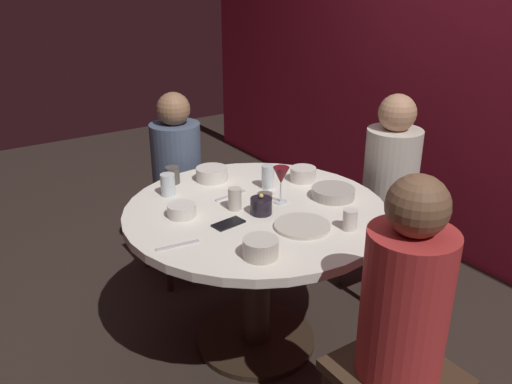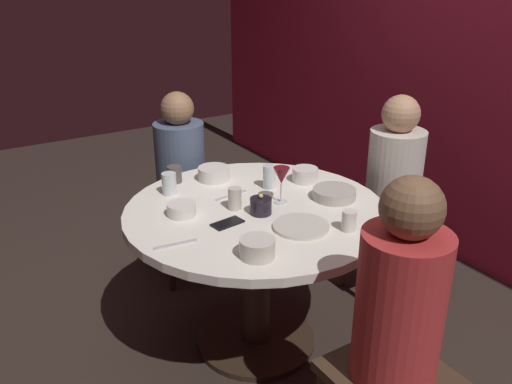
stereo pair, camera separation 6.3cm
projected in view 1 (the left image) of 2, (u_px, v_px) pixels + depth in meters
The scene contains 22 objects.
ground_plane at pixel (256, 341), 2.76m from camera, with size 8.00×8.00×0.00m, color #2D231E.
back_wall at pixel (492, 56), 3.08m from camera, with size 6.00×0.10×2.60m, color maroon.
dining_table at pixel (256, 242), 2.54m from camera, with size 1.21×1.21×0.76m.
seated_diner_left at pixel (177, 166), 3.13m from camera, with size 0.40×0.40×1.14m.
seated_diner_back at pixel (391, 175), 2.93m from camera, with size 0.40×0.40×1.17m.
seated_diner_right at pixel (405, 306), 1.78m from camera, with size 0.40×0.40×1.21m.
candle_holder at pixel (261, 206), 2.40m from camera, with size 0.10×0.10×0.10m.
wine_glass at pixel (281, 177), 2.47m from camera, with size 0.08×0.08×0.18m.
dinner_plate at pixel (302, 226), 2.28m from camera, with size 0.24×0.24×0.01m, color beige.
cell_phone at pixel (228, 224), 2.31m from camera, with size 0.07×0.14×0.01m, color black.
bowl_serving_large at pixel (182, 210), 2.38m from camera, with size 0.13×0.13×0.06m, color silver.
bowl_salad_center at pixel (303, 174), 2.76m from camera, with size 0.13×0.13×0.07m, color silver.
bowl_small_white at pixel (212, 174), 2.77m from camera, with size 0.16×0.16×0.07m, color silver.
bowl_sauce_side at pixel (333, 193), 2.57m from camera, with size 0.21×0.21×0.05m, color #B2ADA3.
bowl_rice_portion at pixel (261, 248), 2.04m from camera, with size 0.14×0.14×0.07m, color beige.
cup_near_candle at pixel (168, 185), 2.58m from camera, with size 0.07×0.07×0.11m, color silver.
cup_by_left_diner at pixel (235, 199), 2.43m from camera, with size 0.06×0.06×0.10m, color beige.
cup_by_right_diner at pixel (268, 177), 2.67m from camera, with size 0.06×0.06×0.12m, color silver.
cup_center_front at pixel (350, 220), 2.25m from camera, with size 0.06×0.06×0.09m, color silver.
cup_far_edge at pixel (172, 175), 2.73m from camera, with size 0.07×0.07×0.09m, color #4C4742.
fork_near_plate at pixel (178, 245), 2.13m from camera, with size 0.02×0.18×0.01m, color #B7B7BC.
knife_near_plate at pixel (230, 196), 2.59m from camera, with size 0.02×0.18×0.01m, color #B7B7BC.
Camera 1 is at (1.86, -1.24, 1.79)m, focal length 37.66 mm.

